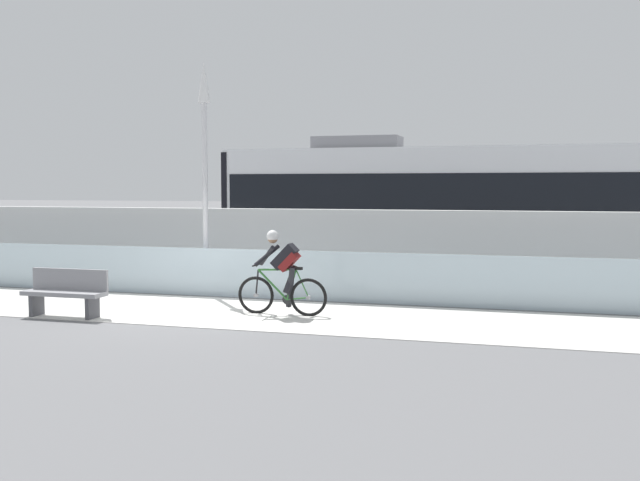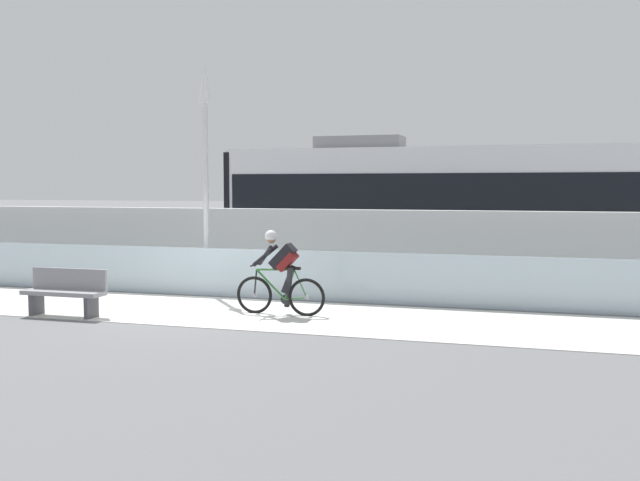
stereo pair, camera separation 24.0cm
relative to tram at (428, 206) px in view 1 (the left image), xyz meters
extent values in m
plane|color=slate|center=(-3.73, -6.85, -1.89)|extent=(200.00, 200.00, 0.00)
cube|color=silver|center=(-3.73, -6.85, -1.89)|extent=(32.00, 3.20, 0.01)
cube|color=silver|center=(-3.73, -5.00, -1.36)|extent=(32.00, 0.05, 1.06)
cube|color=silver|center=(-3.73, -3.20, -0.95)|extent=(32.00, 0.36, 1.89)
cube|color=#595654|center=(-3.73, -0.72, -1.89)|extent=(32.00, 0.08, 0.01)
cube|color=#595654|center=(-3.73, 0.72, -1.89)|extent=(32.00, 0.08, 0.01)
cube|color=silver|center=(0.02, 0.00, 0.01)|extent=(11.00, 2.50, 3.10)
cube|color=black|center=(0.02, 0.00, 0.36)|extent=(10.56, 2.54, 1.04)
cube|color=#19599E|center=(0.02, 0.00, -1.36)|extent=(10.78, 2.53, 0.28)
cube|color=slate|center=(-1.96, 0.00, 1.74)|extent=(2.40, 1.10, 0.36)
cube|color=#232326|center=(-3.50, 0.00, -1.53)|extent=(1.40, 1.88, 0.20)
cylinder|color=black|center=(-3.50, -0.72, -1.59)|extent=(0.60, 0.10, 0.60)
cylinder|color=black|center=(-3.50, 0.72, -1.59)|extent=(0.60, 0.10, 0.60)
cube|color=#232326|center=(3.54, 0.00, -1.53)|extent=(1.40, 1.88, 0.20)
cylinder|color=black|center=(3.54, -0.72, -1.59)|extent=(0.60, 0.10, 0.60)
cylinder|color=black|center=(3.54, 0.72, -1.59)|extent=(0.60, 0.10, 0.60)
cube|color=black|center=(-5.43, 0.00, 0.01)|extent=(0.16, 2.54, 2.94)
torus|color=black|center=(-2.35, -6.85, -1.53)|extent=(0.72, 0.06, 0.72)
cylinder|color=#99999E|center=(-2.35, -6.85, -1.53)|extent=(0.07, 0.10, 0.07)
torus|color=black|center=(-1.30, -6.85, -1.53)|extent=(0.72, 0.06, 0.72)
cylinder|color=#99999E|center=(-1.30, -6.85, -1.53)|extent=(0.07, 0.10, 0.07)
cylinder|color=#337233|center=(-2.02, -6.85, -1.32)|extent=(0.60, 0.04, 0.58)
cylinder|color=#337233|center=(-1.64, -6.85, -1.30)|extent=(0.22, 0.04, 0.59)
cylinder|color=#337233|center=(-1.93, -6.85, -1.03)|extent=(0.76, 0.04, 0.07)
cylinder|color=#337233|center=(-1.52, -6.85, -1.56)|extent=(0.43, 0.03, 0.09)
cylinder|color=#337233|center=(-1.43, -6.85, -1.27)|extent=(0.27, 0.02, 0.53)
cylinder|color=black|center=(-2.33, -6.85, -1.29)|extent=(0.08, 0.03, 0.49)
cube|color=black|center=(-1.55, -6.85, -0.99)|extent=(0.24, 0.10, 0.05)
cylinder|color=black|center=(-2.30, -6.85, -0.94)|extent=(0.03, 0.58, 0.03)
cylinder|color=#262628|center=(-1.73, -6.85, -1.59)|extent=(0.18, 0.02, 0.18)
cube|color=black|center=(-1.77, -6.85, -0.78)|extent=(0.50, 0.28, 0.51)
cube|color=maroon|center=(-1.68, -6.85, -0.87)|extent=(0.38, 0.30, 0.38)
sphere|color=#997051|center=(-2.01, -6.85, -0.43)|extent=(0.20, 0.20, 0.20)
sphere|color=silver|center=(-2.01, -6.85, -0.40)|extent=(0.23, 0.23, 0.23)
cylinder|color=black|center=(-2.13, -6.85, -0.77)|extent=(0.44, 0.41, 0.41)
cylinder|color=black|center=(-2.13, -6.85, -0.77)|extent=(0.44, 0.41, 0.41)
cylinder|color=black|center=(-1.66, -6.85, -1.35)|extent=(0.29, 0.33, 0.80)
cylinder|color=black|center=(-1.66, -6.85, -1.21)|extent=(0.29, 0.33, 0.54)
cylinder|color=gray|center=(-4.39, -4.70, -1.79)|extent=(0.24, 0.24, 0.20)
cylinder|color=silver|center=(-4.39, -4.70, 0.31)|extent=(0.12, 0.12, 4.20)
cone|color=white|center=(-4.39, -4.70, 2.86)|extent=(0.28, 0.28, 0.90)
cube|color=gray|center=(-5.64, -8.20, -1.44)|extent=(1.60, 0.44, 0.08)
cube|color=gray|center=(-5.64, -8.00, -1.20)|extent=(1.60, 0.06, 0.40)
cube|color=#4C4C51|center=(-6.24, -8.20, -1.69)|extent=(0.08, 0.36, 0.41)
cube|color=#4C4C51|center=(-5.04, -8.20, -1.69)|extent=(0.08, 0.36, 0.41)
camera|label=1|loc=(2.57, -19.59, 0.53)|focal=40.37mm
camera|label=2|loc=(2.80, -19.52, 0.53)|focal=40.37mm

